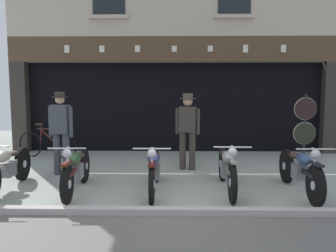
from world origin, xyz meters
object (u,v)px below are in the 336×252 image
(motorcycle_left, at_px, (7,167))
(motorcycle_center_right, at_px, (227,167))
(leaning_bicycle, at_px, (47,144))
(salesman_left, at_px, (61,129))
(motorcycle_right, at_px, (300,170))
(tyre_sign_pole, at_px, (305,122))
(advert_board_far, at_px, (78,88))
(advert_board_near, at_px, (114,89))
(shopkeeper_center, at_px, (188,127))
(motorcycle_center_left, at_px, (76,169))
(motorcycle_center, at_px, (154,169))

(motorcycle_left, relative_size, motorcycle_center_right, 0.95)
(leaning_bicycle, bearing_deg, salesman_left, 41.06)
(motorcycle_right, relative_size, tyre_sign_pole, 1.21)
(motorcycle_left, relative_size, advert_board_far, 1.99)
(advert_board_near, bearing_deg, motorcycle_right, -46.28)
(salesman_left, relative_size, shopkeeper_center, 1.02)
(motorcycle_right, bearing_deg, leaning_bicycle, -29.91)
(motorcycle_right, height_order, advert_board_far, advert_board_far)
(motorcycle_center_left, xyz_separation_m, motorcycle_center_right, (2.73, 0.14, 0.01))
(motorcycle_right, bearing_deg, motorcycle_center_right, -7.34)
(motorcycle_right, distance_m, advert_board_far, 6.77)
(motorcycle_right, distance_m, advert_board_near, 5.99)
(motorcycle_center, height_order, tyre_sign_pole, tyre_sign_pole)
(motorcycle_center, height_order, salesman_left, salesman_left)
(tyre_sign_pole, bearing_deg, leaning_bicycle, 176.74)
(motorcycle_center, xyz_separation_m, advert_board_near, (-1.43, 4.16, 1.40))
(tyre_sign_pole, xyz_separation_m, leaning_bicycle, (-6.73, 0.38, -0.64))
(tyre_sign_pole, relative_size, leaning_bicycle, 1.00)
(motorcycle_center, height_order, leaning_bicycle, leaning_bicycle)
(motorcycle_center_right, bearing_deg, motorcycle_center_left, 4.04)
(motorcycle_center_right, xyz_separation_m, motorcycle_right, (1.27, -0.14, -0.00))
(salesman_left, xyz_separation_m, advert_board_near, (0.64, 2.96, 0.82))
(shopkeeper_center, relative_size, advert_board_far, 1.74)
(motorcycle_left, xyz_separation_m, shopkeeper_center, (3.37, 1.69, 0.55))
(leaning_bicycle, bearing_deg, shopkeeper_center, 83.30)
(motorcycle_center_right, xyz_separation_m, shopkeeper_center, (-0.67, 1.66, 0.55))
(motorcycle_left, bearing_deg, advert_board_far, -94.83)
(motorcycle_center_left, relative_size, advert_board_far, 1.95)
(motorcycle_left, relative_size, leaning_bicycle, 1.18)
(motorcycle_left, height_order, shopkeeper_center, shopkeeper_center)
(salesman_left, bearing_deg, leaning_bicycle, -49.87)
(shopkeeper_center, bearing_deg, motorcycle_right, 147.35)
(motorcycle_center_left, distance_m, motorcycle_right, 4.01)
(tyre_sign_pole, bearing_deg, motorcycle_center_right, -131.89)
(shopkeeper_center, xyz_separation_m, tyre_sign_pole, (3.00, 0.94, 0.03))
(motorcycle_left, xyz_separation_m, advert_board_far, (0.21, 4.11, 1.43))
(motorcycle_left, relative_size, salesman_left, 1.12)
(motorcycle_center, bearing_deg, salesman_left, -30.14)
(motorcycle_center, height_order, motorcycle_center_right, motorcycle_center_right)
(salesman_left, height_order, advert_board_far, advert_board_far)
(motorcycle_center_left, height_order, leaning_bicycle, leaning_bicycle)
(motorcycle_left, bearing_deg, leaning_bicycle, -84.94)
(tyre_sign_pole, distance_m, advert_board_far, 6.39)
(motorcycle_left, xyz_separation_m, tyre_sign_pole, (6.37, 2.64, 0.58))
(motorcycle_left, relative_size, tyre_sign_pole, 1.17)
(motorcycle_center_right, height_order, leaning_bicycle, motorcycle_center_right)
(salesman_left, bearing_deg, tyre_sign_pole, -153.57)
(motorcycle_center_right, height_order, salesman_left, salesman_left)
(motorcycle_center, relative_size, motorcycle_center_right, 0.96)
(motorcycle_left, xyz_separation_m, advert_board_near, (1.28, 4.11, 1.39))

